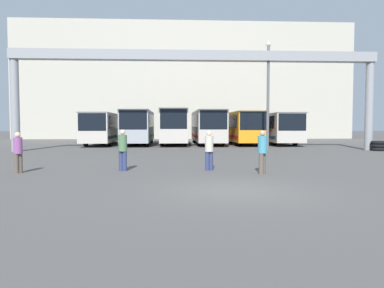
{
  "coord_description": "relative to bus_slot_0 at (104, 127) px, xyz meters",
  "views": [
    {
      "loc": [
        -1.82,
        -10.65,
        1.91
      ],
      "look_at": [
        -0.14,
        20.27,
        0.3
      ],
      "focal_mm": 35.0,
      "sensor_mm": 36.0,
      "label": 1
    }
  ],
  "objects": [
    {
      "name": "tire_stack",
      "position": [
        21.57,
        -9.9,
        -1.34
      ],
      "size": [
        1.04,
        1.04,
        0.72
      ],
      "color": "black",
      "rests_on": "ground"
    },
    {
      "name": "bus_slot_2",
      "position": [
        6.65,
        0.17,
        0.2
      ],
      "size": [
        2.45,
        11.34,
        3.3
      ],
      "color": "beige",
      "rests_on": "ground"
    },
    {
      "name": "pedestrian_near_right",
      "position": [
        0.45,
        -21.4,
        -0.85
      ],
      "size": [
        0.34,
        0.34,
        1.62
      ],
      "rotation": [
        0.0,
        0.0,
        4.02
      ],
      "color": "brown",
      "rests_on": "ground"
    },
    {
      "name": "bus_slot_4",
      "position": [
        13.29,
        0.02,
        0.07
      ],
      "size": [
        2.48,
        11.04,
        3.08
      ],
      "color": "orange",
      "rests_on": "ground"
    },
    {
      "name": "building_backdrop",
      "position": [
        8.31,
        19.4,
        6.12
      ],
      "size": [
        45.65,
        12.0,
        15.64
      ],
      "color": "#B7B2A3",
      "rests_on": "ground"
    },
    {
      "name": "overhead_gantry",
      "position": [
        8.31,
        -9.26,
        4.29
      ],
      "size": [
        26.35,
        0.8,
        7.21
      ],
      "color": "gray",
      "rests_on": "ground"
    },
    {
      "name": "pedestrian_near_center",
      "position": [
        8.04,
        -20.94,
        -0.83
      ],
      "size": [
        0.34,
        0.34,
        1.65
      ],
      "rotation": [
        0.0,
        0.0,
        0.15
      ],
      "color": "navy",
      "rests_on": "ground"
    },
    {
      "name": "pedestrian_mid_left",
      "position": [
        9.99,
        -22.14,
        -0.81
      ],
      "size": [
        0.35,
        0.35,
        1.69
      ],
      "rotation": [
        0.0,
        0.0,
        3.96
      ],
      "color": "brown",
      "rests_on": "ground"
    },
    {
      "name": "bus_slot_1",
      "position": [
        3.32,
        -0.41,
        0.14
      ],
      "size": [
        2.51,
        10.17,
        3.2
      ],
      "color": "#999EA5",
      "rests_on": "ground"
    },
    {
      "name": "pedestrian_mid_right",
      "position": [
        4.47,
        -20.91,
        -0.8
      ],
      "size": [
        0.36,
        0.36,
        1.71
      ],
      "rotation": [
        0.0,
        0.0,
        2.82
      ],
      "color": "navy",
      "rests_on": "ground"
    },
    {
      "name": "bus_slot_0",
      "position": [
        0.0,
        0.0,
        0.0
      ],
      "size": [
        2.5,
        11.0,
        2.95
      ],
      "color": "beige",
      "rests_on": "ground"
    },
    {
      "name": "bus_slot_3",
      "position": [
        9.97,
        0.07,
        0.14
      ],
      "size": [
        2.53,
        11.14,
        3.2
      ],
      "color": "beige",
      "rests_on": "ground"
    },
    {
      "name": "lamp_post",
      "position": [
        13.51,
        -9.39,
        2.61
      ],
      "size": [
        0.36,
        0.36,
        7.9
      ],
      "color": "#595B60",
      "rests_on": "ground"
    },
    {
      "name": "ground_plane",
      "position": [
        8.31,
        -25.75,
        -1.7
      ],
      "size": [
        200.0,
        200.0,
        0.0
      ],
      "primitive_type": "plane",
      "color": "#514F4C"
    },
    {
      "name": "bus_slot_5",
      "position": [
        16.62,
        0.43,
        0.0
      ],
      "size": [
        2.61,
        11.85,
        2.95
      ],
      "color": "beige",
      "rests_on": "ground"
    }
  ]
}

